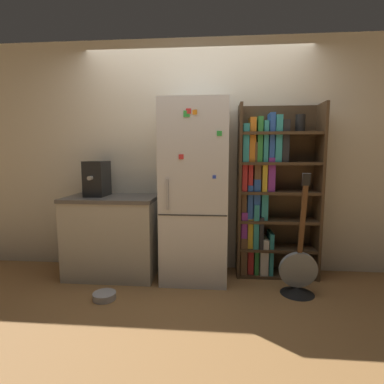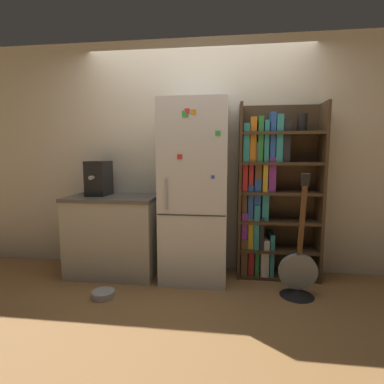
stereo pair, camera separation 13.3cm
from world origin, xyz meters
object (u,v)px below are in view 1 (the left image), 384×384
at_px(pet_bowl, 104,296).
at_px(bookshelf, 267,194).
at_px(refrigerator, 195,192).
at_px(guitar, 298,277).
at_px(espresso_machine, 97,179).

bearing_deg(pet_bowl, bookshelf, 25.34).
bearing_deg(bookshelf, refrigerator, -168.03).
distance_m(bookshelf, guitar, 0.91).
xyz_separation_m(bookshelf, pet_bowl, (-1.57, -0.75, -0.86)).
distance_m(bookshelf, espresso_machine, 1.87).
distance_m(refrigerator, pet_bowl, 1.33).
xyz_separation_m(refrigerator, bookshelf, (0.78, 0.17, -0.04)).
relative_size(refrigerator, espresso_machine, 4.93).
bearing_deg(bookshelf, guitar, -64.11).
bearing_deg(refrigerator, espresso_machine, 177.66).
xyz_separation_m(refrigerator, pet_bowl, (-0.79, -0.58, -0.90)).
bearing_deg(pet_bowl, guitar, 8.29).
height_order(refrigerator, pet_bowl, refrigerator).
height_order(espresso_machine, pet_bowl, espresso_machine).
bearing_deg(espresso_machine, pet_bowl, -65.48).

